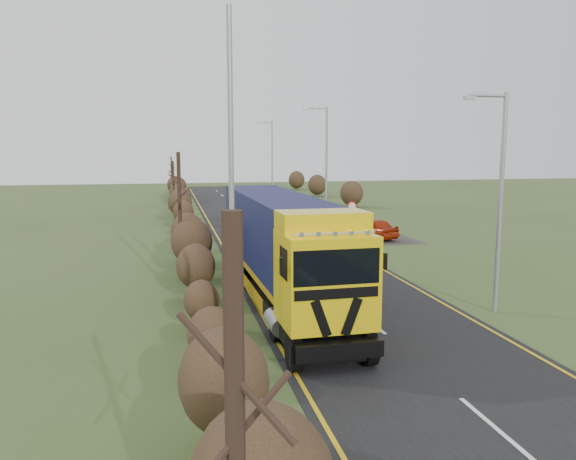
% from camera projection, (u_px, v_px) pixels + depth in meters
% --- Properties ---
extents(ground, '(160.00, 160.00, 0.00)m').
position_uv_depth(ground, '(337.00, 294.00, 24.17)').
color(ground, '#394E21').
rests_on(ground, ground).
extents(road, '(8.00, 120.00, 0.02)m').
position_uv_depth(road, '(289.00, 252.00, 33.85)').
color(road, black).
rests_on(road, ground).
extents(layby, '(6.00, 18.00, 0.02)m').
position_uv_depth(layby, '(342.00, 226.00, 44.87)').
color(layby, '#2C2A27').
rests_on(layby, ground).
extents(lane_markings, '(7.52, 116.00, 0.01)m').
position_uv_depth(lane_markings, '(290.00, 253.00, 33.55)').
color(lane_markings, gold).
rests_on(lane_markings, road).
extents(hedgerow, '(2.24, 102.04, 6.05)m').
position_uv_depth(hedgerow, '(189.00, 234.00, 30.34)').
color(hedgerow, black).
rests_on(hedgerow, ground).
extents(lorry, '(3.07, 15.80, 4.39)m').
position_uv_depth(lorry, '(282.00, 242.00, 22.58)').
color(lorry, black).
rests_on(lorry, ground).
extents(car_red_hatchback, '(3.40, 4.68, 1.48)m').
position_uv_depth(car_red_hatchback, '(370.00, 228.00, 38.76)').
color(car_red_hatchback, '#A02108').
rests_on(car_red_hatchback, ground).
extents(car_blue_sedan, '(2.32, 4.80, 1.52)m').
position_uv_depth(car_blue_sedan, '(337.00, 219.00, 43.65)').
color(car_blue_sedan, black).
rests_on(car_blue_sedan, ground).
extents(streetlight_near, '(1.76, 0.18, 8.24)m').
position_uv_depth(streetlight_near, '(499.00, 194.00, 20.86)').
color(streetlight_near, gray).
rests_on(streetlight_near, ground).
extents(streetlight_mid, '(2.01, 0.19, 9.48)m').
position_uv_depth(streetlight_mid, '(325.00, 161.00, 44.64)').
color(streetlight_mid, gray).
rests_on(streetlight_mid, ground).
extents(streetlight_far, '(2.02, 0.19, 9.52)m').
position_uv_depth(streetlight_far, '(271.00, 156.00, 69.74)').
color(streetlight_far, gray).
rests_on(streetlight_far, ground).
extents(left_pole, '(0.16, 0.16, 10.18)m').
position_uv_depth(left_pole, '(231.00, 187.00, 16.31)').
color(left_pole, gray).
rests_on(left_pole, ground).
extents(speed_sign, '(0.70, 0.10, 2.53)m').
position_uv_depth(speed_sign, '(352.00, 212.00, 39.44)').
color(speed_sign, gray).
rests_on(speed_sign, ground).
extents(warning_board, '(0.81, 0.11, 2.12)m').
position_uv_depth(warning_board, '(308.00, 204.00, 49.93)').
color(warning_board, gray).
rests_on(warning_board, ground).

